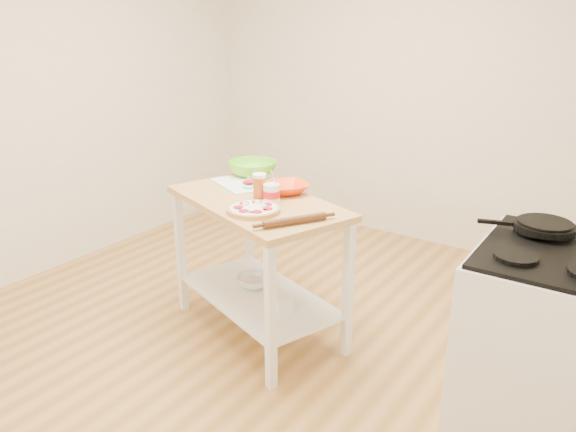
% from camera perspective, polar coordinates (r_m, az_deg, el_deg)
% --- Properties ---
extents(room_shell, '(4.04, 4.54, 2.74)m').
position_cam_1_polar(room_shell, '(3.14, -4.67, 8.71)').
color(room_shell, '#B58343').
rests_on(room_shell, ground).
extents(prep_island, '(1.31, 0.99, 0.90)m').
position_cam_1_polar(prep_island, '(3.47, -3.11, -2.27)').
color(prep_island, tan).
rests_on(prep_island, ground).
extents(gas_stove, '(0.71, 0.83, 1.11)m').
position_cam_1_polar(gas_stove, '(3.02, 24.64, -11.46)').
color(gas_stove, white).
rests_on(gas_stove, ground).
extents(skillet, '(0.44, 0.29, 0.03)m').
position_cam_1_polar(skillet, '(3.01, 24.48, -0.97)').
color(skillet, black).
rests_on(skillet, gas_stove).
extents(pizza, '(0.30, 0.30, 0.05)m').
position_cam_1_polar(pizza, '(3.17, -3.51, 0.72)').
color(pizza, tan).
rests_on(pizza, prep_island).
extents(cutting_board, '(0.49, 0.44, 0.04)m').
position_cam_1_polar(cutting_board, '(3.70, -4.48, 3.36)').
color(cutting_board, white).
rests_on(cutting_board, prep_island).
extents(spatula, '(0.15, 0.05, 0.01)m').
position_cam_1_polar(spatula, '(3.55, -3.56, 2.82)').
color(spatula, '#38CEBE').
rests_on(spatula, cutting_board).
extents(knife, '(0.27, 0.06, 0.01)m').
position_cam_1_polar(knife, '(3.77, -2.99, 3.86)').
color(knife, silver).
rests_on(knife, cutting_board).
extents(orange_bowl, '(0.36, 0.36, 0.06)m').
position_cam_1_polar(orange_bowl, '(3.50, -0.11, 2.87)').
color(orange_bowl, '#FA4815').
rests_on(orange_bowl, prep_island).
extents(green_bowl, '(0.40, 0.40, 0.10)m').
position_cam_1_polar(green_bowl, '(3.88, -3.63, 4.82)').
color(green_bowl, '#68CF24').
rests_on(green_bowl, prep_island).
extents(beer_pint, '(0.08, 0.08, 0.17)m').
position_cam_1_polar(beer_pint, '(3.34, -2.90, 2.93)').
color(beer_pint, '#B25418').
rests_on(beer_pint, prep_island).
extents(yogurt_tub, '(0.10, 0.10, 0.21)m').
position_cam_1_polar(yogurt_tub, '(3.29, -1.68, 2.28)').
color(yogurt_tub, white).
rests_on(yogurt_tub, prep_island).
extents(rolling_pin, '(0.22, 0.33, 0.04)m').
position_cam_1_polar(rolling_pin, '(2.97, 0.69, -0.48)').
color(rolling_pin, '#532C13').
rests_on(rolling_pin, prep_island).
extents(shelf_glass_bowl, '(0.27, 0.27, 0.07)m').
position_cam_1_polar(shelf_glass_bowl, '(3.73, -3.48, -6.62)').
color(shelf_glass_bowl, silver).
rests_on(shelf_glass_bowl, prep_island).
extents(shelf_bin, '(0.14, 0.14, 0.11)m').
position_cam_1_polar(shelf_bin, '(3.41, -0.71, -8.86)').
color(shelf_bin, white).
rests_on(shelf_bin, prep_island).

